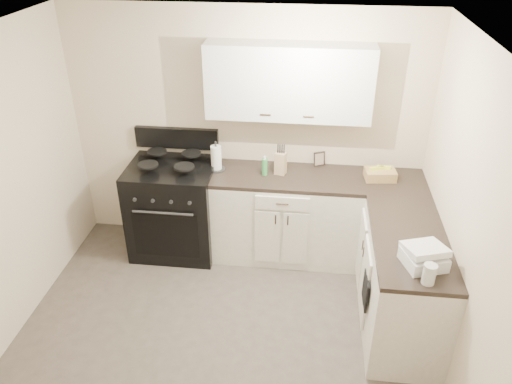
# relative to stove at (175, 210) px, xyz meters

# --- Properties ---
(floor) EXTENTS (3.60, 3.60, 0.00)m
(floor) POSITION_rel_stove_xyz_m (0.72, -1.48, -0.46)
(floor) COLOR #473F38
(floor) RESTS_ON ground
(ceiling) EXTENTS (3.60, 3.60, 0.00)m
(ceiling) POSITION_rel_stove_xyz_m (0.72, -1.48, 2.04)
(ceiling) COLOR white
(ceiling) RESTS_ON wall_back
(wall_back) EXTENTS (3.60, 0.00, 3.60)m
(wall_back) POSITION_rel_stove_xyz_m (0.72, 0.32, 0.79)
(wall_back) COLOR beige
(wall_back) RESTS_ON ground
(wall_right) EXTENTS (0.00, 3.60, 3.60)m
(wall_right) POSITION_rel_stove_xyz_m (2.52, -1.48, 0.79)
(wall_right) COLOR beige
(wall_right) RESTS_ON ground
(base_cabinets_back) EXTENTS (1.55, 0.60, 0.90)m
(base_cabinets_back) POSITION_rel_stove_xyz_m (1.15, 0.02, -0.01)
(base_cabinets_back) COLOR white
(base_cabinets_back) RESTS_ON floor
(base_cabinets_right) EXTENTS (0.60, 1.90, 0.90)m
(base_cabinets_right) POSITION_rel_stove_xyz_m (2.22, -0.63, -0.01)
(base_cabinets_right) COLOR white
(base_cabinets_right) RESTS_ON floor
(countertop_back) EXTENTS (1.55, 0.60, 0.04)m
(countertop_back) POSITION_rel_stove_xyz_m (1.15, 0.02, 0.46)
(countertop_back) COLOR black
(countertop_back) RESTS_ON base_cabinets_back
(countertop_right) EXTENTS (0.60, 1.90, 0.04)m
(countertop_right) POSITION_rel_stove_xyz_m (2.22, -0.63, 0.46)
(countertop_right) COLOR black
(countertop_right) RESTS_ON base_cabinets_right
(upper_cabinets) EXTENTS (1.55, 0.30, 0.70)m
(upper_cabinets) POSITION_rel_stove_xyz_m (1.15, 0.18, 1.38)
(upper_cabinets) COLOR silver
(upper_cabinets) RESTS_ON wall_back
(stove) EXTENTS (0.87, 0.74, 1.05)m
(stove) POSITION_rel_stove_xyz_m (0.00, 0.00, 0.00)
(stove) COLOR black
(stove) RESTS_ON floor
(knife_block) EXTENTS (0.12, 0.12, 0.23)m
(knife_block) POSITION_rel_stove_xyz_m (1.10, 0.06, 0.59)
(knife_block) COLOR tan
(knife_block) RESTS_ON countertop_back
(paper_towel) EXTENTS (0.13, 0.13, 0.25)m
(paper_towel) POSITION_rel_stove_xyz_m (0.45, 0.07, 0.61)
(paper_towel) COLOR white
(paper_towel) RESTS_ON countertop_back
(soap_bottle) EXTENTS (0.07, 0.07, 0.17)m
(soap_bottle) POSITION_rel_stove_xyz_m (0.95, 0.02, 0.57)
(soap_bottle) COLOR green
(soap_bottle) RESTS_ON countertop_back
(picture_frame) EXTENTS (0.12, 0.08, 0.15)m
(picture_frame) POSITION_rel_stove_xyz_m (1.48, 0.28, 0.55)
(picture_frame) COLOR black
(picture_frame) RESTS_ON countertop_back
(wicker_basket) EXTENTS (0.31, 0.22, 0.10)m
(wicker_basket) POSITION_rel_stove_xyz_m (2.07, 0.06, 0.53)
(wicker_basket) COLOR tan
(wicker_basket) RESTS_ON countertop_right
(countertop_grill) EXTENTS (0.35, 0.34, 0.10)m
(countertop_grill) POSITION_rel_stove_xyz_m (2.26, -1.27, 0.53)
(countertop_grill) COLOR white
(countertop_grill) RESTS_ON countertop_right
(glass_jar) EXTENTS (0.12, 0.12, 0.16)m
(glass_jar) POSITION_rel_stove_xyz_m (2.26, -1.48, 0.56)
(glass_jar) COLOR silver
(glass_jar) RESTS_ON countertop_right
(oven_mitt_near) EXTENTS (0.02, 0.16, 0.27)m
(oven_mitt_near) POSITION_rel_stove_xyz_m (1.90, -1.17, 0.06)
(oven_mitt_near) COLOR black
(oven_mitt_near) RESTS_ON base_cabinets_right
(oven_mitt_far) EXTENTS (0.02, 0.15, 0.27)m
(oven_mitt_far) POSITION_rel_stove_xyz_m (1.90, -1.05, 0.04)
(oven_mitt_far) COLOR black
(oven_mitt_far) RESTS_ON base_cabinets_right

